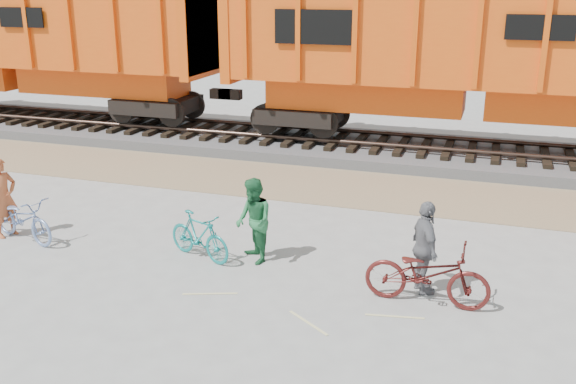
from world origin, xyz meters
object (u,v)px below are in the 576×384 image
Objects in this scene: bicycle_blue at (23,219)px; person_man at (254,221)px; hopper_car_left at (22,40)px; bicycle_maroon at (427,274)px; person_woman at (425,248)px; person_solo at (3,197)px; hopper_car_center at (479,54)px; bicycle_teal at (199,236)px.

person_man reaches higher than bicycle_blue.
bicycle_maroon is (14.83, -9.02, -2.49)m from hopper_car_left.
person_man is 1.00× the size of person_woman.
person_solo is (-8.34, 0.29, 0.29)m from bicycle_maroon.
person_solo is (-8.51, -8.73, -2.20)m from hopper_car_center.
hopper_car_left is 13.89m from bicycle_teal.
person_man is (11.66, -8.34, -2.23)m from hopper_car_left.
bicycle_maroon is at bearing -91.10° from hopper_car_center.
hopper_car_left is 11.55m from bicycle_blue.
bicycle_maroon is at bearing 37.86° from person_man.
bicycle_maroon is 1.25× the size of person_woman.
hopper_car_center is at bearing -0.35° from bicycle_maroon.
hopper_car_center is 8.93× the size of person_woman.
person_man reaches higher than bicycle_teal.
person_solo is 5.18m from person_man.
person_woman is at bearing -30.34° from hopper_car_left.
bicycle_maroon reaches higher than bicycle_blue.
person_man is at bearing -71.27° from person_solo.
bicycle_blue is at bearing -51.65° from hopper_car_left.
bicycle_teal is (-4.34, -8.54, -2.56)m from hopper_car_center.
hopper_car_center is 12.20m from bicycle_blue.
hopper_car_left is 14.50m from person_man.
person_man is at bearing -58.17° from bicycle_teal.
bicycle_teal is 4.09m from person_woman.
person_solo is 1.03× the size of person_woman.
person_woman reaches higher than bicycle_maroon.
person_solo is at bearing 94.22° from bicycle_blue.
hopper_car_left is at bearing -165.61° from person_man.
hopper_car_left is 8.93× the size of person_woman.
person_woman is (8.24, 0.11, -0.02)m from person_solo.
bicycle_maroon reaches higher than bicycle_teal.
hopper_car_left is at bearing 53.88° from bicycle_blue.
hopper_car_left is 15.00m from hopper_car_center.
person_solo is at bearing 88.79° from bicycle_maroon.
hopper_car_center is 8.97× the size of person_man.
bicycle_teal is at bearing -118.72° from person_man.
person_woman is (-0.27, -8.62, -2.22)m from hopper_car_center.
hopper_car_center is at bearing -29.90° from person_solo.
person_man is at bearing -68.41° from bicycle_blue.
hopper_car_center is 7.16× the size of bicycle_maroon.
bicycle_teal is at bearing -72.96° from person_solo.
person_solo reaches higher than person_woman.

